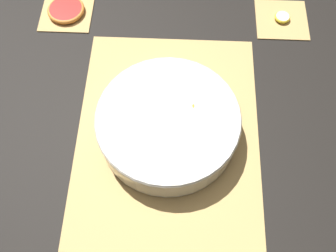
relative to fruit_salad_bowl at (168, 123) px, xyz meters
name	(u,v)px	position (x,y,z in m)	size (l,w,h in m)	color
ground_plane	(168,133)	(0.00, 0.00, -0.05)	(6.00, 6.00, 0.00)	black
bamboo_mat_center	(168,133)	(0.00, 0.00, -0.04)	(0.51, 0.39, 0.01)	tan
coaster_mat_near_left	(67,12)	(-0.33, -0.27, -0.04)	(0.13, 0.13, 0.01)	tan
coaster_mat_far_left	(282,19)	(-0.33, 0.27, -0.04)	(0.13, 0.13, 0.01)	tan
fruit_salad_bowl	(168,123)	(0.00, 0.00, 0.00)	(0.30, 0.30, 0.07)	silver
banana_coin_single	(282,17)	(-0.33, 0.27, -0.04)	(0.04, 0.04, 0.01)	#F7EFC6
grapefruit_slice	(66,10)	(-0.33, -0.27, -0.03)	(0.09, 0.09, 0.01)	#B2231E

